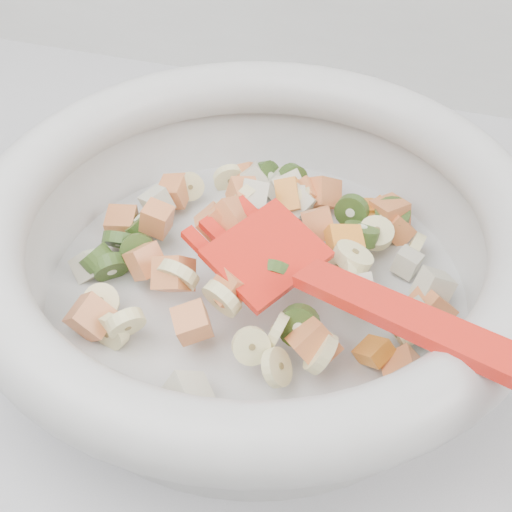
% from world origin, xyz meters
% --- Properties ---
extents(mixing_bowl, '(0.43, 0.38, 0.13)m').
position_xyz_m(mixing_bowl, '(-0.14, 1.42, 0.96)').
color(mixing_bowl, '#B8B8B6').
rests_on(mixing_bowl, counter).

